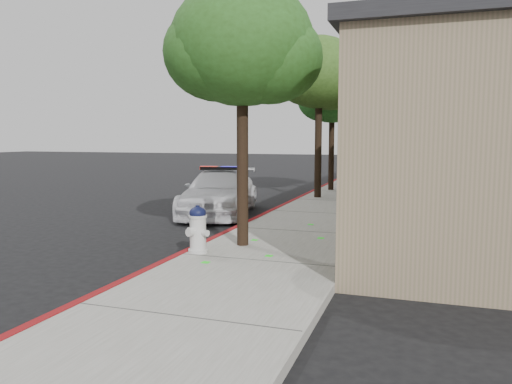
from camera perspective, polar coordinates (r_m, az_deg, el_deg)
The scene contains 9 objects.
ground at distance 9.76m, azimuth -8.99°, elevation -7.79°, with size 120.00×120.00×0.00m, color black.
sidewalk at distance 11.94m, azimuth 4.64°, elevation -4.78°, with size 3.20×60.00×0.15m, color gray.
red_curb at distance 12.40m, azimuth -2.30°, elevation -4.33°, with size 0.14×60.00×0.16m, color maroon.
clapboard_building at distance 17.53m, azimuth 26.19°, elevation 4.86°, with size 7.30×20.89×4.24m.
police_car at distance 15.31m, azimuth -4.19°, elevation -0.03°, with size 2.81×4.98×1.48m.
fire_hydrant at distance 9.66m, azimuth -6.67°, elevation -4.21°, with size 0.52×0.46×0.91m.
street_tree_near at distance 10.25m, azimuth -1.57°, elevation 15.89°, with size 3.13×2.87×5.26m.
street_tree_mid at distance 18.72m, azimuth 7.26°, elevation 12.95°, with size 3.13×3.11×5.84m.
street_tree_far at distance 21.27m, azimuth 8.73°, elevation 10.55°, with size 2.93×2.69×5.09m.
Camera 1 is at (4.43, -8.38, 2.35)m, focal length 35.08 mm.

